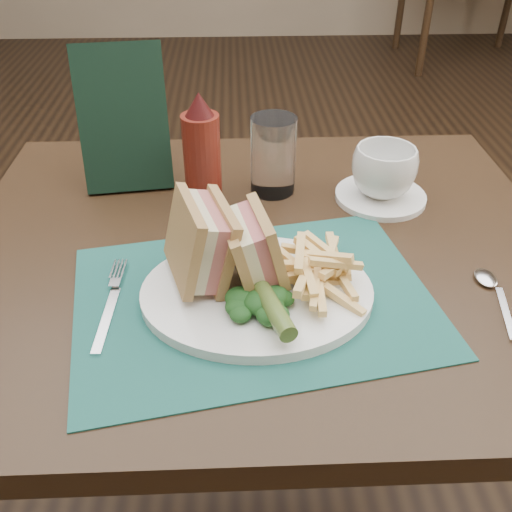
{
  "coord_description": "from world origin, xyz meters",
  "views": [
    {
      "loc": [
        -0.03,
        -1.2,
        1.23
      ],
      "look_at": [
        -0.01,
        -0.6,
        0.8
      ],
      "focal_mm": 40.0,
      "sensor_mm": 36.0,
      "label": 1
    }
  ],
  "objects": [
    {
      "name": "floor",
      "position": [
        0.0,
        0.0,
        0.0
      ],
      "size": [
        7.0,
        7.0,
        0.0
      ],
      "primitive_type": "plane",
      "color": "black",
      "rests_on": "ground"
    },
    {
      "name": "table_main",
      "position": [
        0.0,
        -0.5,
        0.38
      ],
      "size": [
        0.9,
        0.75,
        0.75
      ],
      "primitive_type": null,
      "color": "black",
      "rests_on": "ground"
    },
    {
      "name": "sandwich_half_b",
      "position": [
        -0.04,
        -0.61,
        0.82
      ],
      "size": [
        0.09,
        0.11,
        0.1
      ],
      "primitive_type": null,
      "rotation": [
        0.0,
        -0.24,
        0.2
      ],
      "color": "tan",
      "rests_on": "plate"
    },
    {
      "name": "pickle_spear",
      "position": [
        0.0,
        -0.68,
        0.79
      ],
      "size": [
        0.06,
        0.12,
        0.03
      ],
      "primitive_type": "cylinder",
      "rotation": [
        1.54,
        0.0,
        0.29
      ],
      "color": "#455E23",
      "rests_on": "plate"
    },
    {
      "name": "wall_back",
      "position": [
        0.0,
        3.5,
        0.0
      ],
      "size": [
        6.0,
        0.0,
        6.0
      ],
      "primitive_type": "plane",
      "rotation": [
        1.57,
        0.0,
        0.0
      ],
      "color": "gray",
      "rests_on": "ground"
    },
    {
      "name": "fries_pile",
      "position": [
        0.07,
        -0.61,
        0.79
      ],
      "size": [
        0.18,
        0.2,
        0.05
      ],
      "primitive_type": null,
      "color": "#F6CD7B",
      "rests_on": "plate"
    },
    {
      "name": "coffee_cup",
      "position": [
        0.21,
        -0.38,
        0.8
      ],
      "size": [
        0.15,
        0.15,
        0.08
      ],
      "primitive_type": "imported",
      "rotation": [
        0.0,
        0.0,
        0.91
      ],
      "color": "white",
      "rests_on": "saucer"
    },
    {
      "name": "plate",
      "position": [
        -0.01,
        -0.63,
        0.76
      ],
      "size": [
        0.3,
        0.24,
        0.01
      ],
      "primitive_type": null,
      "rotation": [
        0.0,
        0.0,
        0.01
      ],
      "color": "white",
      "rests_on": "placemat"
    },
    {
      "name": "spoon",
      "position": [
        0.3,
        -0.65,
        0.76
      ],
      "size": [
        0.06,
        0.15,
        0.01
      ],
      "primitive_type": null,
      "rotation": [
        0.0,
        0.0,
        -0.2
      ],
      "color": "silver",
      "rests_on": "table_main"
    },
    {
      "name": "drinking_glass",
      "position": [
        0.03,
        -0.34,
        0.81
      ],
      "size": [
        0.08,
        0.08,
        0.13
      ],
      "primitive_type": "cylinder",
      "rotation": [
        0.0,
        0.0,
        -0.11
      ],
      "color": "white",
      "rests_on": "table_main"
    },
    {
      "name": "sandwich_half_a",
      "position": [
        -0.1,
        -0.61,
        0.82
      ],
      "size": [
        0.11,
        0.13,
        0.11
      ],
      "primitive_type": null,
      "rotation": [
        0.0,
        0.24,
        0.29
      ],
      "color": "tan",
      "rests_on": "plate"
    },
    {
      "name": "kale_garnish",
      "position": [
        -0.01,
        -0.68,
        0.78
      ],
      "size": [
        0.11,
        0.08,
        0.03
      ],
      "primitive_type": null,
      "color": "#153B17",
      "rests_on": "plate"
    },
    {
      "name": "placemat",
      "position": [
        -0.01,
        -0.63,
        0.75
      ],
      "size": [
        0.51,
        0.4,
        0.0
      ],
      "primitive_type": "cube",
      "rotation": [
        0.0,
        0.0,
        0.18
      ],
      "color": "#1A534B",
      "rests_on": "table_main"
    },
    {
      "name": "saucer",
      "position": [
        0.21,
        -0.38,
        0.76
      ],
      "size": [
        0.17,
        0.17,
        0.01
      ],
      "primitive_type": "cylinder",
      "rotation": [
        0.0,
        0.0,
        -0.11
      ],
      "color": "white",
      "rests_on": "table_main"
    },
    {
      "name": "ketchup_bottle",
      "position": [
        -0.09,
        -0.37,
        0.84
      ],
      "size": [
        0.07,
        0.07,
        0.19
      ],
      "primitive_type": null,
      "rotation": [
        0.0,
        0.0,
        0.12
      ],
      "color": "#5F1910",
      "rests_on": "table_main"
    },
    {
      "name": "fork",
      "position": [
        -0.2,
        -0.63,
        0.76
      ],
      "size": [
        0.04,
        0.17,
        0.01
      ],
      "primitive_type": null,
      "rotation": [
        0.0,
        0.0,
        -0.04
      ],
      "color": "silver",
      "rests_on": "placemat"
    },
    {
      "name": "check_presenter",
      "position": [
        -0.22,
        -0.3,
        0.87
      ],
      "size": [
        0.15,
        0.11,
        0.23
      ],
      "primitive_type": "cube",
      "rotation": [
        -0.31,
        0.0,
        0.12
      ],
      "color": "black",
      "rests_on": "table_main"
    },
    {
      "name": "table_bg_right",
      "position": [
        1.58,
        2.82,
        0.38
      ],
      "size": [
        0.9,
        0.75,
        0.75
      ],
      "primitive_type": null,
      "color": "black",
      "rests_on": "ground"
    }
  ]
}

